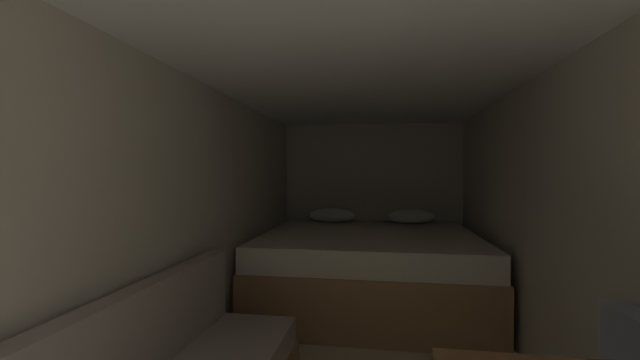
# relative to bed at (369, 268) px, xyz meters

# --- Properties ---
(wall_back) EXTENTS (2.48, 0.05, 2.09)m
(wall_back) POSITION_rel_bed_xyz_m (0.00, 1.11, 0.65)
(wall_back) COLOR beige
(wall_back) RESTS_ON ground
(wall_left) EXTENTS (0.05, 5.30, 2.09)m
(wall_left) POSITION_rel_bed_xyz_m (-1.21, -1.57, 0.65)
(wall_left) COLOR beige
(wall_left) RESTS_ON ground
(wall_right) EXTENTS (0.05, 5.30, 2.09)m
(wall_right) POSITION_rel_bed_xyz_m (1.21, -1.57, 0.65)
(wall_right) COLOR beige
(wall_right) RESTS_ON ground
(ceiling_slab) EXTENTS (2.48, 5.30, 0.05)m
(ceiling_slab) POSITION_rel_bed_xyz_m (0.00, -1.57, 1.72)
(ceiling_slab) COLOR white
(ceiling_slab) RESTS_ON wall_left
(bed) EXTENTS (2.26, 2.09, 0.97)m
(bed) POSITION_rel_bed_xyz_m (0.00, 0.00, 0.00)
(bed) COLOR #9E7247
(bed) RESTS_ON ground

